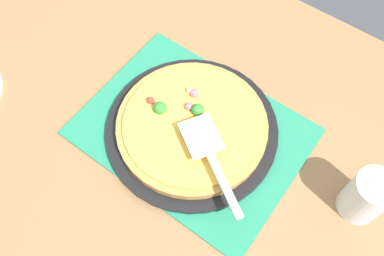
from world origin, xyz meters
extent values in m
plane|color=#3D4247|center=(0.00, 0.00, 0.00)|extent=(8.00, 8.00, 0.00)
cube|color=olive|center=(0.00, 0.00, 0.73)|extent=(1.40, 1.00, 0.03)
cube|color=olive|center=(-0.64, 0.44, 0.36)|extent=(0.07, 0.07, 0.72)
cube|color=#237F5B|center=(0.00, 0.00, 0.75)|extent=(0.48, 0.36, 0.01)
cylinder|color=black|center=(0.00, 0.00, 0.76)|extent=(0.38, 0.38, 0.01)
cylinder|color=#B78442|center=(0.00, 0.00, 0.78)|extent=(0.33, 0.33, 0.02)
cylinder|color=#EAB747|center=(0.00, 0.00, 0.79)|extent=(0.30, 0.30, 0.01)
sphere|color=#E5CC7F|center=(-0.05, 0.06, 0.80)|extent=(0.02, 0.02, 0.02)
sphere|color=#B76675|center=(-0.03, 0.03, 0.80)|extent=(0.02, 0.02, 0.02)
sphere|color=#B76675|center=(0.02, 0.01, 0.80)|extent=(0.02, 0.02, 0.02)
sphere|color=#338433|center=(-0.07, -0.02, 0.80)|extent=(0.03, 0.03, 0.03)
sphere|color=#E5CC7F|center=(0.04, -0.02, 0.80)|extent=(0.03, 0.03, 0.03)
sphere|color=red|center=(-0.10, -0.01, 0.80)|extent=(0.02, 0.02, 0.02)
sphere|color=#B76675|center=(-0.04, 0.06, 0.80)|extent=(0.02, 0.02, 0.02)
sphere|color=#338433|center=(-0.01, 0.03, 0.80)|extent=(0.03, 0.03, 0.03)
cylinder|color=white|center=(0.37, 0.06, 0.81)|extent=(0.08, 0.08, 0.12)
cube|color=silver|center=(0.04, -0.03, 0.82)|extent=(0.11, 0.11, 0.00)
cube|color=#B2B2B7|center=(0.14, -0.09, 0.82)|extent=(0.13, 0.09, 0.01)
camera|label=1|loc=(0.25, -0.35, 1.56)|focal=38.27mm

